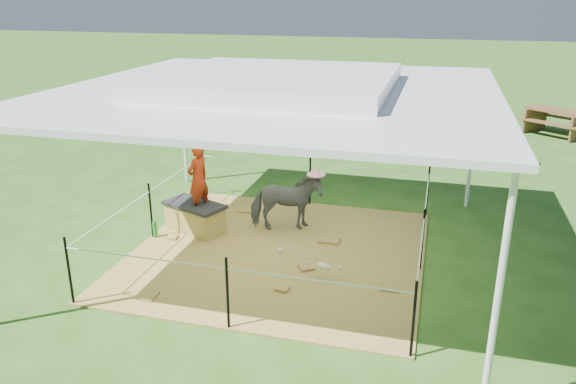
% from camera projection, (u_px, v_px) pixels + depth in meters
% --- Properties ---
extents(ground, '(90.00, 90.00, 0.00)m').
position_uv_depth(ground, '(278.00, 253.00, 9.12)').
color(ground, '#2D5919').
rests_on(ground, ground).
extents(hay_patch, '(4.60, 4.60, 0.03)m').
position_uv_depth(hay_patch, '(278.00, 252.00, 9.12)').
color(hay_patch, brown).
rests_on(hay_patch, ground).
extents(canopy_tent, '(6.30, 6.30, 2.90)m').
position_uv_depth(canopy_tent, '(277.00, 87.00, 8.21)').
color(canopy_tent, silver).
rests_on(canopy_tent, ground).
extents(rope_fence, '(4.54, 4.54, 1.00)m').
position_uv_depth(rope_fence, '(278.00, 217.00, 8.91)').
color(rope_fence, black).
rests_on(rope_fence, ground).
extents(straw_bale, '(1.13, 0.85, 0.45)m').
position_uv_depth(straw_bale, '(195.00, 218.00, 9.85)').
color(straw_bale, '#AA903D').
rests_on(straw_bale, hay_patch).
extents(dark_cloth, '(1.22, 0.93, 0.06)m').
position_uv_depth(dark_cloth, '(194.00, 205.00, 9.77)').
color(dark_cloth, black).
rests_on(dark_cloth, straw_bale).
extents(woman, '(0.44, 0.52, 1.22)m').
position_uv_depth(woman, '(198.00, 173.00, 9.55)').
color(woman, '#AA2910').
rests_on(woman, straw_bale).
extents(green_bottle, '(0.10, 0.10, 0.28)m').
position_uv_depth(green_bottle, '(155.00, 229.00, 9.61)').
color(green_bottle, '#1B7A21').
rests_on(green_bottle, hay_patch).
extents(pony, '(1.34, 0.95, 1.03)m').
position_uv_depth(pony, '(286.00, 202.00, 9.77)').
color(pony, '#4D4D52').
rests_on(pony, hay_patch).
extents(pink_hat, '(0.32, 0.32, 0.15)m').
position_uv_depth(pink_hat, '(286.00, 170.00, 9.57)').
color(pink_hat, pink).
rests_on(pink_hat, pony).
extents(foal, '(0.87, 0.70, 0.43)m').
position_uv_depth(foal, '(323.00, 265.00, 8.21)').
color(foal, '#CAB593').
rests_on(foal, hay_patch).
extents(trash_barrel, '(0.71, 0.71, 0.94)m').
position_uv_depth(trash_barrel, '(507.00, 148.00, 13.48)').
color(trash_barrel, blue).
rests_on(trash_barrel, ground).
extents(picnic_table_near, '(1.80, 1.51, 0.65)m').
position_uv_depth(picnic_table_near, '(426.00, 132.00, 15.59)').
color(picnic_table_near, brown).
rests_on(picnic_table_near, ground).
extents(picnic_table_far, '(2.22, 2.12, 0.75)m').
position_uv_depth(picnic_table_far, '(558.00, 123.00, 16.48)').
color(picnic_table_far, brown).
rests_on(picnic_table_far, ground).
extents(distant_person, '(0.64, 0.57, 1.07)m').
position_uv_depth(distant_person, '(417.00, 126.00, 15.33)').
color(distant_person, '#306AB5').
rests_on(distant_person, ground).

